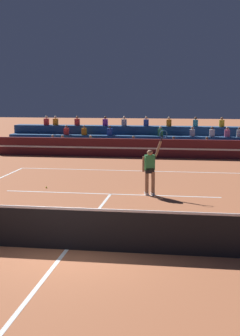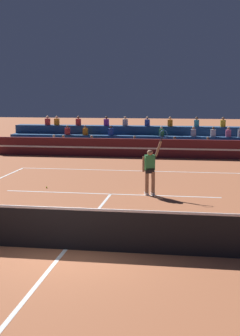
# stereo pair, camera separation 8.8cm
# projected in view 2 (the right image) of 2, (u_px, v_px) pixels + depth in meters

# --- Properties ---
(ground_plane) EXTENTS (120.00, 120.00, 0.00)m
(ground_plane) POSITION_uv_depth(u_px,v_px,m) (66.00, 249.00, 11.45)
(ground_plane) COLOR #AD603D
(court_lines) EXTENTS (11.10, 23.90, 0.01)m
(court_lines) POSITION_uv_depth(u_px,v_px,m) (66.00, 249.00, 11.45)
(court_lines) COLOR white
(court_lines) RESTS_ON ground
(tennis_net) EXTENTS (12.00, 0.10, 1.10)m
(tennis_net) POSITION_uv_depth(u_px,v_px,m) (65.00, 228.00, 11.37)
(tennis_net) COLOR #2D6B38
(tennis_net) RESTS_ON ground
(sponsor_banner_wall) EXTENTS (18.00, 0.26, 1.10)m
(sponsor_banner_wall) POSITION_uv_depth(u_px,v_px,m) (141.00, 148.00, 27.83)
(sponsor_banner_wall) COLOR #51191E
(sponsor_banner_wall) RESTS_ON ground
(bleacher_stand) EXTENTS (17.66, 2.85, 2.28)m
(bleacher_stand) POSITION_uv_depth(u_px,v_px,m) (145.00, 142.00, 30.28)
(bleacher_stand) COLOR navy
(bleacher_stand) RESTS_ON ground
(tennis_player) EXTENTS (0.94, 0.41, 2.49)m
(tennis_player) POSITION_uv_depth(u_px,v_px,m) (150.00, 169.00, 17.40)
(tennis_player) COLOR #9E7051
(tennis_player) RESTS_ON ground
(tennis_ball) EXTENTS (0.07, 0.07, 0.07)m
(tennis_ball) POSITION_uv_depth(u_px,v_px,m) (47.00, 187.00, 18.84)
(tennis_ball) COLOR #C6DB33
(tennis_ball) RESTS_ON ground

